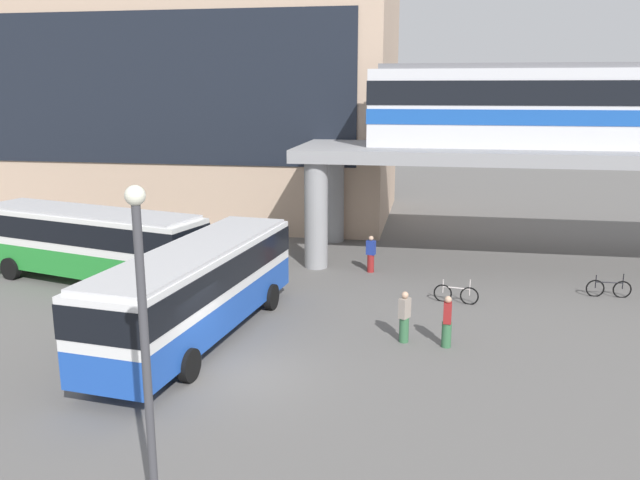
# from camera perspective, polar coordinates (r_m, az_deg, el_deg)

# --- Properties ---
(ground_plane) EXTENTS (120.00, 120.00, 0.00)m
(ground_plane) POSITION_cam_1_polar(r_m,az_deg,el_deg) (28.88, -1.26, -3.55)
(ground_plane) COLOR #605E5B
(station_building) EXTENTS (26.62, 13.83, 15.11)m
(station_building) POSITION_cam_1_polar(r_m,az_deg,el_deg) (45.16, -11.23, 11.99)
(station_building) COLOR tan
(station_building) RESTS_ON ground_plane
(train) EXTENTS (23.73, 2.96, 3.84)m
(train) POSITION_cam_1_polar(r_m,az_deg,el_deg) (33.26, 25.56, 10.67)
(train) COLOR silver
(train) RESTS_ON elevated_platform
(bus_main) EXTENTS (3.86, 11.27, 3.22)m
(bus_main) POSITION_cam_1_polar(r_m,az_deg,el_deg) (22.06, -10.73, -3.72)
(bus_main) COLOR #1E4CB2
(bus_main) RESTS_ON ground_plane
(bus_secondary) EXTENTS (11.32, 5.29, 3.22)m
(bus_secondary) POSITION_cam_1_polar(r_m,az_deg,el_deg) (29.90, -19.76, 0.18)
(bus_secondary) COLOR #268C33
(bus_secondary) RESTS_ON ground_plane
(bicycle_silver) EXTENTS (1.77, 0.38, 1.04)m
(bicycle_silver) POSITION_cam_1_polar(r_m,az_deg,el_deg) (26.32, 11.91, -4.70)
(bicycle_silver) COLOR black
(bicycle_silver) RESTS_ON ground_plane
(bicycle_black) EXTENTS (1.79, 0.10, 1.04)m
(bicycle_black) POSITION_cam_1_polar(r_m,az_deg,el_deg) (28.98, 24.12, -3.93)
(bicycle_black) COLOR black
(bicycle_black) RESTS_ON ground_plane
(pedestrian_by_bike_rack) EXTENTS (0.46, 0.36, 1.73)m
(pedestrian_by_bike_rack) POSITION_cam_1_polar(r_m,az_deg,el_deg) (30.01, 4.50, -1.33)
(pedestrian_by_bike_rack) COLOR maroon
(pedestrian_by_bike_rack) RESTS_ON ground_plane
(pedestrian_walking_across) EXTENTS (0.32, 0.40, 1.76)m
(pedestrian_walking_across) POSITION_cam_1_polar(r_m,az_deg,el_deg) (21.75, 11.14, -7.20)
(pedestrian_walking_across) COLOR #33663F
(pedestrian_walking_across) RESTS_ON ground_plane
(pedestrian_at_kerb) EXTENTS (0.42, 0.48, 1.77)m
(pedestrian_at_kerb) POSITION_cam_1_polar(r_m,az_deg,el_deg) (21.93, 7.45, -6.86)
(pedestrian_at_kerb) COLOR #33663F
(pedestrian_at_kerb) RESTS_ON ground_plane
(lamp_post) EXTENTS (0.36, 0.36, 6.73)m
(lamp_post) POSITION_cam_1_polar(r_m,az_deg,el_deg) (12.12, -15.22, -8.46)
(lamp_post) COLOR #3F3F44
(lamp_post) RESTS_ON ground_plane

